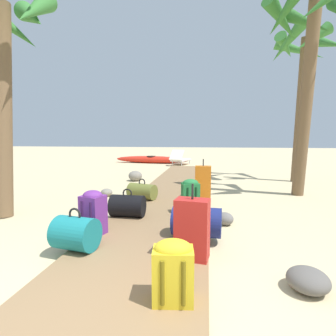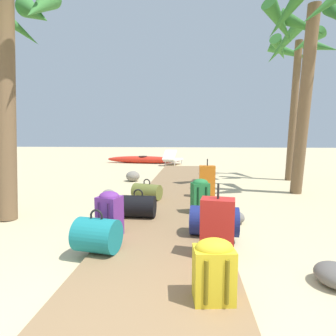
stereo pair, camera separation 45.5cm
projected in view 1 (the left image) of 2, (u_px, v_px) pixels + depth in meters
ground_plane at (170, 202)px, 5.77m from camera, size 60.00×60.00×0.00m
boardwalk at (176, 190)px, 6.83m from camera, size 1.63×10.81×0.08m
backpack_green at (190, 195)px, 4.61m from camera, size 0.34×0.29×0.60m
suitcase_red at (192, 229)px, 2.89m from camera, size 0.39×0.28×0.83m
duffel_bag_teal at (76, 233)px, 3.13m from camera, size 0.54×0.47×0.51m
backpack_purple at (93, 211)px, 3.62m from camera, size 0.35×0.33×0.61m
duffel_bag_navy at (197, 222)px, 3.56m from camera, size 0.68×0.45×0.51m
suitcase_orange at (203, 182)px, 5.79m from camera, size 0.34×0.21×0.85m
duffel_bag_olive at (142, 191)px, 5.70m from camera, size 0.68×0.51×0.44m
backpack_yellow at (173, 269)px, 2.13m from camera, size 0.35×0.28×0.52m
duffel_bag_black at (128, 206)px, 4.45m from camera, size 0.57×0.38×0.47m
palm_tree_far_right at (303, 58)px, 7.95m from camera, size 2.14×2.04×4.63m
palm_tree_near_right at (309, 37)px, 5.82m from camera, size 1.94×2.13×4.70m
lounge_chair at (180, 159)px, 13.17m from camera, size 1.00×1.65×0.78m
kayak at (151, 160)px, 14.27m from camera, size 4.07×1.09×0.38m
rock_left_mid at (135, 176)px, 8.52m from camera, size 0.59×0.58×0.32m
rock_right_far at (225, 219)px, 4.27m from camera, size 0.37×0.36×0.20m
rock_right_near at (308, 280)px, 2.43m from camera, size 0.38×0.40×0.21m
rock_left_far at (107, 192)px, 6.36m from camera, size 0.41×0.42×0.17m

